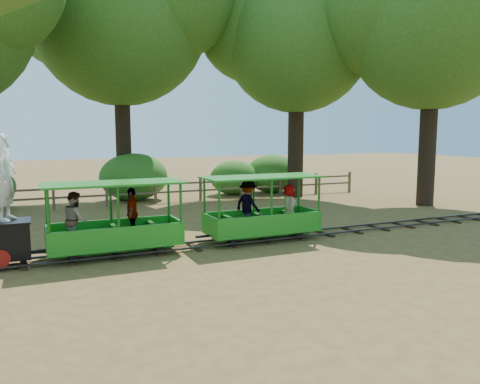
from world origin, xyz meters
name	(u,v)px	position (x,y,z in m)	size (l,w,h in m)	color
ground	(263,240)	(0.00, 0.00, 0.00)	(90.00, 90.00, 0.00)	olive
track	(263,238)	(0.00, 0.00, 0.07)	(22.00, 1.00, 0.10)	#3F3D3A
carriage_front	(109,224)	(-4.11, -0.01, 0.79)	(3.24, 1.32, 1.68)	#1F871D
carriage_rear	(262,212)	(-0.03, 0.00, 0.80)	(3.24, 1.32, 1.68)	#1F871D
oak_nc	(118,7)	(-2.04, 9.60, 8.24)	(9.38, 8.26, 11.60)	#2D2116
oak_ne	(296,29)	(5.47, 7.59, 7.58)	(8.46, 7.44, 10.62)	#2D2116
oak_e	(431,14)	(8.97, 3.09, 7.61)	(8.52, 7.50, 10.67)	#2D2116
fence	(178,189)	(0.00, 8.00, 0.58)	(18.10, 0.10, 1.00)	brown
shrub_mid_w	(134,177)	(-1.63, 9.30, 1.04)	(2.99, 2.30, 2.07)	#2D6B1E
shrub_mid_e	(234,177)	(3.17, 9.30, 0.82)	(2.38, 1.83, 1.65)	#2D6B1E
shrub_east	(272,173)	(5.25, 9.30, 0.95)	(2.74, 2.11, 1.90)	#2D6B1E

